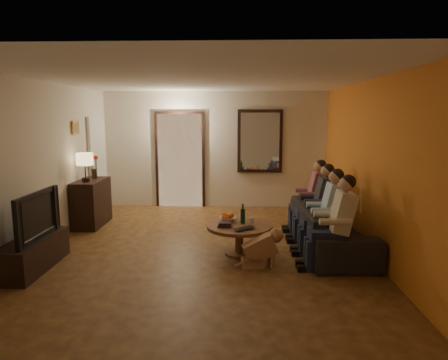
{
  "coord_description": "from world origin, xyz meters",
  "views": [
    {
      "loc": [
        0.54,
        -5.97,
        2.07
      ],
      "look_at": [
        0.3,
        0.3,
        1.05
      ],
      "focal_mm": 32.0,
      "sensor_mm": 36.0,
      "label": 1
    }
  ],
  "objects_px": {
    "tv_stand": "(33,254)",
    "person_a": "(337,227)",
    "person_d": "(313,199)",
    "laptop": "(246,229)",
    "tv": "(30,215)",
    "dog": "(260,247)",
    "sofa": "(329,227)",
    "dresser": "(92,203)",
    "person_c": "(319,206)",
    "bowl": "(228,219)",
    "coffee_table": "(239,239)",
    "wine_bottle": "(243,213)",
    "person_b": "(327,216)",
    "table_lamp": "(85,167)"
  },
  "relations": [
    {
      "from": "tv_stand",
      "to": "person_a",
      "type": "bearing_deg",
      "value": 1.86
    },
    {
      "from": "person_d",
      "to": "laptop",
      "type": "xyz_separation_m",
      "value": [
        -1.21,
        -1.51,
        -0.14
      ]
    },
    {
      "from": "tv",
      "to": "dog",
      "type": "relative_size",
      "value": 1.99
    },
    {
      "from": "sofa",
      "to": "dog",
      "type": "distance_m",
      "value": 1.41
    },
    {
      "from": "dresser",
      "to": "person_c",
      "type": "xyz_separation_m",
      "value": [
        4.11,
        -0.87,
        0.16
      ]
    },
    {
      "from": "person_a",
      "to": "person_d",
      "type": "bearing_deg",
      "value": 90.0
    },
    {
      "from": "dog",
      "to": "dresser",
      "type": "bearing_deg",
      "value": 137.06
    },
    {
      "from": "sofa",
      "to": "bowl",
      "type": "relative_size",
      "value": 8.93
    },
    {
      "from": "tv_stand",
      "to": "sofa",
      "type": "relative_size",
      "value": 0.55
    },
    {
      "from": "person_c",
      "to": "bowl",
      "type": "height_order",
      "value": "person_c"
    },
    {
      "from": "person_d",
      "to": "person_c",
      "type": "bearing_deg",
      "value": -90.0
    },
    {
      "from": "coffee_table",
      "to": "wine_bottle",
      "type": "bearing_deg",
      "value": 63.43
    },
    {
      "from": "tv_stand",
      "to": "tv",
      "type": "xyz_separation_m",
      "value": [
        0.0,
        0.0,
        0.53
      ]
    },
    {
      "from": "tv",
      "to": "sofa",
      "type": "relative_size",
      "value": 0.48
    },
    {
      "from": "sofa",
      "to": "tv",
      "type": "bearing_deg",
      "value": 101.77
    },
    {
      "from": "tv_stand",
      "to": "person_d",
      "type": "xyz_separation_m",
      "value": [
        4.11,
        1.93,
        0.39
      ]
    },
    {
      "from": "dresser",
      "to": "laptop",
      "type": "relative_size",
      "value": 2.98
    },
    {
      "from": "coffee_table",
      "to": "person_b",
      "type": "bearing_deg",
      "value": 1.32
    },
    {
      "from": "wine_bottle",
      "to": "tv",
      "type": "bearing_deg",
      "value": -164.27
    },
    {
      "from": "person_b",
      "to": "coffee_table",
      "type": "xyz_separation_m",
      "value": [
        -1.31,
        -0.03,
        -0.38
      ]
    },
    {
      "from": "coffee_table",
      "to": "tv_stand",
      "type": "bearing_deg",
      "value": -165.91
    },
    {
      "from": "tv",
      "to": "person_d",
      "type": "xyz_separation_m",
      "value": [
        4.11,
        1.93,
        -0.15
      ]
    },
    {
      "from": "dresser",
      "to": "sofa",
      "type": "relative_size",
      "value": 0.42
    },
    {
      "from": "person_a",
      "to": "laptop",
      "type": "distance_m",
      "value": 1.25
    },
    {
      "from": "sofa",
      "to": "person_c",
      "type": "xyz_separation_m",
      "value": [
        -0.1,
        0.3,
        0.26
      ]
    },
    {
      "from": "dog",
      "to": "laptop",
      "type": "relative_size",
      "value": 1.7
    },
    {
      "from": "wine_bottle",
      "to": "tv_stand",
      "type": "bearing_deg",
      "value": -164.27
    },
    {
      "from": "person_d",
      "to": "person_a",
      "type": "bearing_deg",
      "value": -90.0
    },
    {
      "from": "person_b",
      "to": "bowl",
      "type": "height_order",
      "value": "person_b"
    },
    {
      "from": "dresser",
      "to": "person_a",
      "type": "relative_size",
      "value": 0.82
    },
    {
      "from": "wine_bottle",
      "to": "person_d",
      "type": "bearing_deg",
      "value": 41.96
    },
    {
      "from": "dog",
      "to": "wine_bottle",
      "type": "bearing_deg",
      "value": 100.97
    },
    {
      "from": "person_a",
      "to": "dog",
      "type": "distance_m",
      "value": 1.07
    },
    {
      "from": "tv_stand",
      "to": "dog",
      "type": "distance_m",
      "value": 3.09
    },
    {
      "from": "tv_stand",
      "to": "sofa",
      "type": "height_order",
      "value": "sofa"
    },
    {
      "from": "tv",
      "to": "person_c",
      "type": "distance_m",
      "value": 4.32
    },
    {
      "from": "dresser",
      "to": "person_c",
      "type": "distance_m",
      "value": 4.2
    },
    {
      "from": "wine_bottle",
      "to": "dog",
      "type": "bearing_deg",
      "value": -69.27
    },
    {
      "from": "coffee_table",
      "to": "bowl",
      "type": "relative_size",
      "value": 3.77
    },
    {
      "from": "dresser",
      "to": "wine_bottle",
      "type": "xyz_separation_m",
      "value": [
        2.85,
        -1.4,
        0.17
      ]
    },
    {
      "from": "tv_stand",
      "to": "sofa",
      "type": "distance_m",
      "value": 4.33
    },
    {
      "from": "table_lamp",
      "to": "bowl",
      "type": "xyz_separation_m",
      "value": [
        2.62,
        -1.06,
        -0.66
      ]
    },
    {
      "from": "tv_stand",
      "to": "person_d",
      "type": "relative_size",
      "value": 1.07
    },
    {
      "from": "table_lamp",
      "to": "person_b",
      "type": "height_order",
      "value": "table_lamp"
    },
    {
      "from": "person_c",
      "to": "sofa",
      "type": "bearing_deg",
      "value": -71.57
    },
    {
      "from": "tv_stand",
      "to": "coffee_table",
      "type": "distance_m",
      "value": 2.89
    },
    {
      "from": "dog",
      "to": "wine_bottle",
      "type": "relative_size",
      "value": 1.81
    },
    {
      "from": "table_lamp",
      "to": "tv",
      "type": "distance_m",
      "value": 2.02
    },
    {
      "from": "sofa",
      "to": "laptop",
      "type": "bearing_deg",
      "value": 113.0
    },
    {
      "from": "person_d",
      "to": "wine_bottle",
      "type": "bearing_deg",
      "value": -138.04
    }
  ]
}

